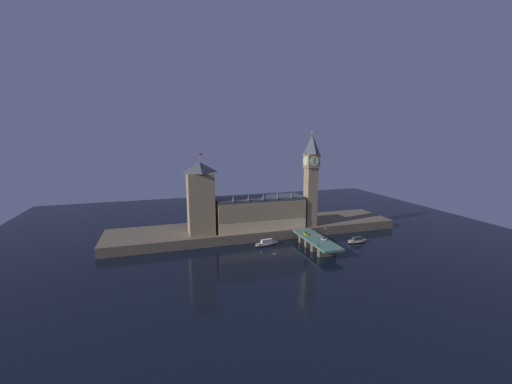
% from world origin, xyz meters
% --- Properties ---
extents(ground_plane, '(400.00, 400.00, 0.00)m').
position_xyz_m(ground_plane, '(0.00, 0.00, 0.00)').
color(ground_plane, black).
extents(embankment, '(220.00, 42.00, 6.71)m').
position_xyz_m(embankment, '(0.00, 39.00, 3.36)').
color(embankment, brown).
rests_on(embankment, ground_plane).
extents(parliament_hall, '(65.25, 20.52, 27.79)m').
position_xyz_m(parliament_hall, '(-0.18, 30.58, 18.27)').
color(parliament_hall, '#9E845B').
rests_on(parliament_hall, embankment).
extents(clock_tower, '(10.01, 10.12, 70.62)m').
position_xyz_m(clock_tower, '(38.42, 25.53, 44.09)').
color(clock_tower, '#9E845B').
rests_on(clock_tower, embankment).
extents(victoria_tower, '(17.82, 17.82, 56.17)m').
position_xyz_m(victoria_tower, '(-43.49, 30.24, 31.92)').
color(victoria_tower, '#9E845B').
rests_on(victoria_tower, embankment).
extents(bridge, '(13.90, 46.00, 6.78)m').
position_xyz_m(bridge, '(28.03, -5.00, 4.46)').
color(bridge, '#4C7560').
rests_on(bridge, ground_plane).
extents(car_northbound_lead, '(1.96, 4.48, 1.41)m').
position_xyz_m(car_northbound_lead, '(24.97, 4.61, 7.44)').
color(car_northbound_lead, yellow).
rests_on(car_northbound_lead, bridge).
extents(car_southbound_lead, '(2.11, 4.31, 1.45)m').
position_xyz_m(car_southbound_lead, '(31.08, -9.14, 7.46)').
color(car_southbound_lead, silver).
rests_on(car_southbound_lead, bridge).
extents(pedestrian_near_rail, '(0.38, 0.38, 1.80)m').
position_xyz_m(pedestrian_near_rail, '(21.91, -19.20, 7.73)').
color(pedestrian_near_rail, black).
rests_on(pedestrian_near_rail, bridge).
extents(pedestrian_mid_walk, '(0.38, 0.38, 1.81)m').
position_xyz_m(pedestrian_mid_walk, '(34.14, -8.65, 7.74)').
color(pedestrian_mid_walk, black).
rests_on(pedestrian_mid_walk, bridge).
extents(pedestrian_far_rail, '(0.38, 0.38, 1.65)m').
position_xyz_m(pedestrian_far_rail, '(21.91, 8.01, 7.65)').
color(pedestrian_far_rail, black).
rests_on(pedestrian_far_rail, bridge).
extents(street_lamp_near, '(1.34, 0.60, 7.27)m').
position_xyz_m(street_lamp_near, '(21.51, -19.72, 11.32)').
color(street_lamp_near, '#2D3333').
rests_on(street_lamp_near, bridge).
extents(street_lamp_mid, '(1.34, 0.60, 6.70)m').
position_xyz_m(street_lamp_mid, '(34.54, -5.00, 10.97)').
color(street_lamp_mid, '#2D3333').
rests_on(street_lamp_mid, bridge).
extents(street_lamp_far, '(1.34, 0.60, 6.50)m').
position_xyz_m(street_lamp_far, '(21.51, 9.72, 10.84)').
color(street_lamp_far, '#2D3333').
rests_on(street_lamp_far, bridge).
extents(boat_upstream, '(18.04, 6.00, 4.58)m').
position_xyz_m(boat_upstream, '(-1.95, 9.75, 1.67)').
color(boat_upstream, '#B2A893').
rests_on(boat_upstream, ground_plane).
extents(boat_downstream, '(15.31, 4.99, 4.24)m').
position_xyz_m(boat_downstream, '(60.94, -3.64, 1.55)').
color(boat_downstream, '#B2A893').
rests_on(boat_downstream, ground_plane).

